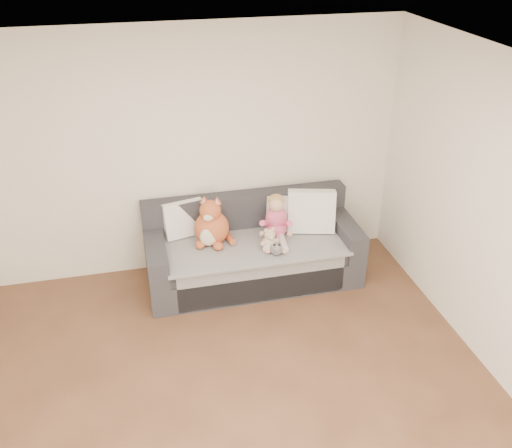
# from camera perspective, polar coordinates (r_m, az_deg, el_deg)

# --- Properties ---
(room_shell) EXTENTS (5.00, 5.00, 5.00)m
(room_shell) POSITION_cam_1_polar(r_m,az_deg,el_deg) (4.04, -3.34, -3.84)
(room_shell) COLOR brown
(room_shell) RESTS_ON ground
(sofa) EXTENTS (2.20, 0.94, 0.85)m
(sofa) POSITION_cam_1_polar(r_m,az_deg,el_deg) (6.03, -0.42, -2.80)
(sofa) COLOR #2D2C32
(sofa) RESTS_ON ground
(cushion_left) EXTENTS (0.45, 0.28, 0.40)m
(cushion_left) POSITION_cam_1_polar(r_m,az_deg,el_deg) (5.97, -7.31, 0.55)
(cushion_left) COLOR white
(cushion_left) RESTS_ON sofa
(cushion_right_back) EXTENTS (0.44, 0.33, 0.38)m
(cushion_right_back) POSITION_cam_1_polar(r_m,az_deg,el_deg) (6.05, 3.01, 1.05)
(cushion_right_back) COLOR white
(cushion_right_back) RESTS_ON sofa
(cushion_right_front) EXTENTS (0.54, 0.34, 0.47)m
(cushion_right_front) POSITION_cam_1_polar(r_m,az_deg,el_deg) (6.02, 5.55, 1.27)
(cushion_right_front) COLOR white
(cushion_right_front) RESTS_ON sofa
(toddler) EXTENTS (0.34, 0.50, 0.49)m
(toddler) POSITION_cam_1_polar(r_m,az_deg,el_deg) (5.86, 2.01, 0.31)
(toddler) COLOR #ED537F
(toddler) RESTS_ON sofa
(plush_cat) EXTENTS (0.42, 0.38, 0.55)m
(plush_cat) POSITION_cam_1_polar(r_m,az_deg,el_deg) (5.79, -4.47, -0.17)
(plush_cat) COLOR #BE532A
(plush_cat) RESTS_ON sofa
(teddy_bear) EXTENTS (0.20, 0.15, 0.25)m
(teddy_bear) POSITION_cam_1_polar(r_m,az_deg,el_deg) (5.70, 1.37, -1.73)
(teddy_bear) COLOR tan
(teddy_bear) RESTS_ON sofa
(plush_cow) EXTENTS (0.12, 0.19, 0.15)m
(plush_cow) POSITION_cam_1_polar(r_m,az_deg,el_deg) (5.65, 2.06, -2.50)
(plush_cow) COLOR white
(plush_cow) RESTS_ON sofa
(sippy_cup) EXTENTS (0.10, 0.07, 0.11)m
(sippy_cup) POSITION_cam_1_polar(r_m,az_deg,el_deg) (5.69, 1.56, -2.37)
(sippy_cup) COLOR #7F3593
(sippy_cup) RESTS_ON sofa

